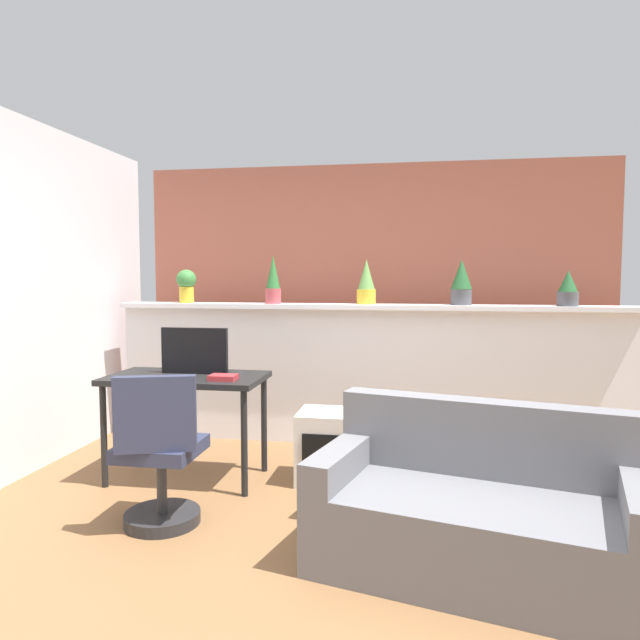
% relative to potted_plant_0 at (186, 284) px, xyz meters
% --- Properties ---
extents(ground_plane, '(12.00, 12.00, 0.00)m').
position_rel_potted_plant_0_xyz_m(ground_plane, '(1.61, -1.94, -1.38)').
color(ground_plane, brown).
extents(divider_wall, '(4.38, 0.16, 1.17)m').
position_rel_potted_plant_0_xyz_m(divider_wall, '(1.61, 0.06, -0.79)').
color(divider_wall, silver).
rests_on(divider_wall, ground).
extents(plant_shelf, '(4.38, 0.28, 0.04)m').
position_rel_potted_plant_0_xyz_m(plant_shelf, '(1.61, 0.02, -0.19)').
color(plant_shelf, silver).
rests_on(plant_shelf, divider_wall).
extents(brick_wall_behind, '(4.38, 0.10, 2.50)m').
position_rel_potted_plant_0_xyz_m(brick_wall_behind, '(1.61, 0.66, -0.13)').
color(brick_wall_behind, '#9E5442').
rests_on(brick_wall_behind, ground).
extents(potted_plant_0, '(0.17, 0.17, 0.30)m').
position_rel_potted_plant_0_xyz_m(potted_plant_0, '(0.00, 0.00, 0.00)').
color(potted_plant_0, gold).
rests_on(potted_plant_0, plant_shelf).
extents(potted_plant_1, '(0.13, 0.13, 0.42)m').
position_rel_potted_plant_0_xyz_m(potted_plant_1, '(0.80, -0.01, 0.03)').
color(potted_plant_1, '#B7474C').
rests_on(potted_plant_1, plant_shelf).
extents(potted_plant_2, '(0.16, 0.16, 0.38)m').
position_rel_potted_plant_0_xyz_m(potted_plant_2, '(1.60, 0.06, 0.01)').
color(potted_plant_2, gold).
rests_on(potted_plant_2, plant_shelf).
extents(potted_plant_3, '(0.17, 0.17, 0.38)m').
position_rel_potted_plant_0_xyz_m(potted_plant_3, '(2.39, 0.03, 0.02)').
color(potted_plant_3, '#4C4C51').
rests_on(potted_plant_3, plant_shelf).
extents(potted_plant_4, '(0.16, 0.16, 0.29)m').
position_rel_potted_plant_0_xyz_m(potted_plant_4, '(3.21, -0.01, -0.03)').
color(potted_plant_4, '#4C4C51').
rests_on(potted_plant_4, plant_shelf).
extents(desk, '(1.10, 0.60, 0.75)m').
position_rel_potted_plant_0_xyz_m(desk, '(0.42, -1.03, -0.72)').
color(desk, black).
rests_on(desk, ground).
extents(tv_monitor, '(0.49, 0.04, 0.33)m').
position_rel_potted_plant_0_xyz_m(tv_monitor, '(0.45, -0.95, -0.46)').
color(tv_monitor, black).
rests_on(tv_monitor, desk).
extents(office_chair, '(0.50, 0.50, 0.91)m').
position_rel_potted_plant_0_xyz_m(office_chair, '(0.58, -1.83, -0.99)').
color(office_chair, '#262628').
rests_on(office_chair, ground).
extents(side_cube_shelf, '(0.40, 0.41, 0.50)m').
position_rel_potted_plant_0_xyz_m(side_cube_shelf, '(1.41, -0.92, -1.13)').
color(side_cube_shelf, silver).
rests_on(side_cube_shelf, ground).
extents(book_on_desk, '(0.18, 0.13, 0.04)m').
position_rel_potted_plant_0_xyz_m(book_on_desk, '(0.74, -1.17, -0.61)').
color(book_on_desk, '#B22D33').
rests_on(book_on_desk, desk).
extents(couch, '(1.70, 1.12, 0.80)m').
position_rel_potted_plant_0_xyz_m(couch, '(2.33, -2.03, -1.10)').
color(couch, slate).
rests_on(couch, ground).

